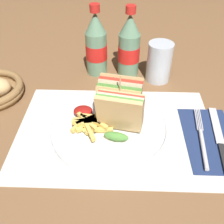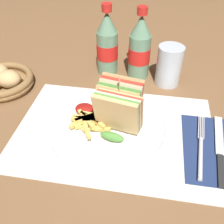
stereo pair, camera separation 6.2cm
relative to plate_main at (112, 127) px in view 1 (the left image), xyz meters
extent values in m
plane|color=brown|center=(0.00, 0.01, -0.01)|extent=(4.00, 4.00, 0.00)
cube|color=silver|center=(0.01, 0.00, -0.01)|extent=(0.47, 0.33, 0.00)
cylinder|color=white|center=(0.00, 0.00, 0.00)|extent=(0.28, 0.28, 0.01)
torus|color=white|center=(0.00, 0.00, 0.00)|extent=(0.28, 0.28, 0.01)
cube|color=tan|center=(0.02, -0.03, 0.06)|extent=(0.10, 0.05, 0.10)
cube|color=#518E3D|center=(0.02, -0.02, 0.06)|extent=(0.10, 0.05, 0.10)
cube|color=beige|center=(0.02, -0.01, 0.06)|extent=(0.10, 0.05, 0.10)
cube|color=red|center=(0.02, 0.00, 0.06)|extent=(0.10, 0.05, 0.10)
cube|color=tan|center=(0.02, 0.01, 0.05)|extent=(0.10, 0.05, 0.10)
ellipsoid|color=#518E3D|center=(0.01, -0.05, 0.02)|extent=(0.06, 0.03, 0.02)
cube|color=tan|center=(0.01, 0.00, 0.05)|extent=(0.10, 0.05, 0.10)
cube|color=#518E3D|center=(0.01, 0.01, 0.06)|extent=(0.10, 0.05, 0.10)
cube|color=beige|center=(0.02, 0.02, 0.06)|extent=(0.10, 0.05, 0.10)
cube|color=red|center=(0.02, 0.03, 0.06)|extent=(0.10, 0.05, 0.10)
cube|color=tan|center=(0.02, 0.04, 0.06)|extent=(0.10, 0.05, 0.10)
ellipsoid|color=#518E3D|center=(0.01, 0.00, 0.02)|extent=(0.06, 0.03, 0.02)
cylinder|color=tan|center=(0.02, 0.01, 0.07)|extent=(0.00, 0.00, 0.13)
cube|color=#E0B756|center=(-0.04, -0.02, 0.01)|extent=(0.04, 0.04, 0.01)
cube|color=#E0B756|center=(-0.07, 0.00, 0.01)|extent=(0.04, 0.06, 0.01)
cube|color=#E0B756|center=(-0.03, -0.03, 0.01)|extent=(0.07, 0.01, 0.01)
cube|color=#E0B756|center=(-0.05, -0.01, 0.01)|extent=(0.06, 0.04, 0.01)
cube|color=#E0B756|center=(-0.05, -0.04, 0.02)|extent=(0.04, 0.07, 0.01)
cube|color=#E0B756|center=(-0.06, -0.01, 0.02)|extent=(0.05, 0.06, 0.01)
cube|color=#E0B756|center=(-0.04, 0.00, 0.02)|extent=(0.07, 0.02, 0.01)
cube|color=#E0B756|center=(-0.03, -0.01, 0.02)|extent=(0.05, 0.04, 0.01)
cube|color=#E0B756|center=(-0.04, 0.01, 0.02)|extent=(0.05, 0.03, 0.01)
cube|color=#E0B756|center=(-0.06, -0.01, 0.02)|extent=(0.07, 0.02, 0.01)
cube|color=#E0B756|center=(-0.06, 0.00, 0.02)|extent=(0.05, 0.04, 0.01)
cube|color=#E0B756|center=(-0.06, -0.01, 0.02)|extent=(0.05, 0.02, 0.01)
cube|color=#E0B756|center=(-0.06, -0.01, 0.02)|extent=(0.06, 0.02, 0.01)
cube|color=#E0B756|center=(-0.05, 0.00, 0.02)|extent=(0.05, 0.03, 0.01)
ellipsoid|color=maroon|center=(-0.07, 0.04, 0.02)|extent=(0.05, 0.04, 0.02)
cube|color=navy|center=(0.23, -0.02, -0.01)|extent=(0.12, 0.21, 0.00)
cylinder|color=silver|center=(0.20, -0.06, 0.00)|extent=(0.02, 0.12, 0.01)
cylinder|color=silver|center=(0.21, 0.04, 0.00)|extent=(0.01, 0.08, 0.00)
cylinder|color=silver|center=(0.21, 0.04, 0.00)|extent=(0.01, 0.08, 0.00)
cylinder|color=silver|center=(0.22, 0.04, 0.00)|extent=(0.01, 0.08, 0.00)
cylinder|color=silver|center=(0.22, 0.04, 0.00)|extent=(0.01, 0.08, 0.00)
cube|color=black|center=(0.24, -0.09, 0.00)|extent=(0.02, 0.09, 0.00)
cube|color=silver|center=(0.25, 0.02, 0.00)|extent=(0.03, 0.13, 0.00)
cylinder|color=slate|center=(-0.06, 0.26, 0.05)|extent=(0.06, 0.06, 0.13)
cylinder|color=red|center=(-0.06, 0.26, 0.06)|extent=(0.06, 0.06, 0.05)
cone|color=slate|center=(-0.06, 0.26, 0.15)|extent=(0.06, 0.06, 0.06)
cylinder|color=red|center=(-0.06, 0.26, 0.19)|extent=(0.03, 0.03, 0.02)
cylinder|color=slate|center=(0.04, 0.26, 0.05)|extent=(0.06, 0.06, 0.13)
cylinder|color=red|center=(0.04, 0.26, 0.06)|extent=(0.06, 0.06, 0.05)
cone|color=slate|center=(0.04, 0.26, 0.15)|extent=(0.06, 0.06, 0.06)
cylinder|color=red|center=(0.04, 0.26, 0.19)|extent=(0.03, 0.03, 0.02)
cylinder|color=silver|center=(0.13, 0.23, 0.05)|extent=(0.07, 0.07, 0.12)
camera|label=1|loc=(0.02, -0.45, 0.43)|focal=42.00mm
camera|label=2|loc=(0.08, -0.45, 0.43)|focal=42.00mm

